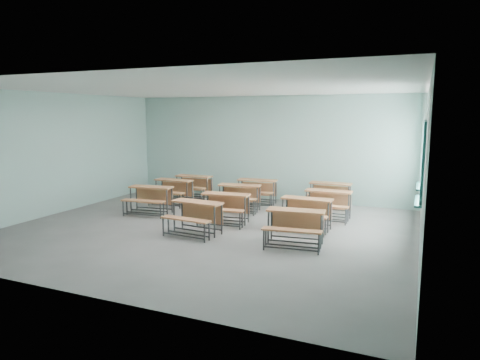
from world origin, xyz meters
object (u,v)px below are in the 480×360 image
(desk_unit_r1c2, at_px, (306,209))
(desk_unit_r3c1, at_px, (256,188))
(desk_unit_r0c2, at_px, (295,222))
(desk_unit_r1c0, at_px, (149,196))
(desk_unit_r2c0, at_px, (172,188))
(desk_unit_r1c1, at_px, (224,204))
(desk_unit_r0c1, at_px, (195,213))
(desk_unit_r2c2, at_px, (328,200))
(desk_unit_r3c2, at_px, (330,192))
(desk_unit_r3c0, at_px, (193,183))
(desk_unit_r2c1, at_px, (239,194))

(desk_unit_r1c2, xyz_separation_m, desk_unit_r3c1, (-2.06, 2.23, 0.00))
(desk_unit_r0c2, distance_m, desk_unit_r1c0, 4.52)
(desk_unit_r3c1, bearing_deg, desk_unit_r2c0, -162.22)
(desk_unit_r0c2, relative_size, desk_unit_r1c1, 1.01)
(desk_unit_r1c1, bearing_deg, desk_unit_r0c1, -105.87)
(desk_unit_r1c2, xyz_separation_m, desk_unit_r2c0, (-4.35, 1.26, 0.00))
(desk_unit_r1c0, distance_m, desk_unit_r2c0, 1.31)
(desk_unit_r2c2, bearing_deg, desk_unit_r0c1, -133.85)
(desk_unit_r2c2, bearing_deg, desk_unit_r3c2, 98.69)
(desk_unit_r2c2, bearing_deg, desk_unit_r3c0, 167.11)
(desk_unit_r1c0, relative_size, desk_unit_r2c2, 1.08)
(desk_unit_r2c0, xyz_separation_m, desk_unit_r3c1, (2.29, 0.97, 0.00))
(desk_unit_r1c1, xyz_separation_m, desk_unit_r3c1, (-0.10, 2.43, 0.00))
(desk_unit_r1c1, relative_size, desk_unit_r3c0, 1.05)
(desk_unit_r0c2, bearing_deg, desk_unit_r1c0, 157.50)
(desk_unit_r3c0, height_order, desk_unit_r3c1, same)
(desk_unit_r3c1, bearing_deg, desk_unit_r2c1, -100.95)
(desk_unit_r1c1, distance_m, desk_unit_r2c1, 1.38)
(desk_unit_r2c1, bearing_deg, desk_unit_r2c0, 170.44)
(desk_unit_r3c1, xyz_separation_m, desk_unit_r3c2, (2.12, 0.24, 0.00))
(desk_unit_r2c0, xyz_separation_m, desk_unit_r3c2, (4.40, 1.21, 0.00))
(desk_unit_r2c0, bearing_deg, desk_unit_r1c0, -84.58)
(desk_unit_r1c1, bearing_deg, desk_unit_r3c2, 47.04)
(desk_unit_r2c2, bearing_deg, desk_unit_r0c2, -93.57)
(desk_unit_r1c2, height_order, desk_unit_r3c0, same)
(desk_unit_r1c0, height_order, desk_unit_r2c2, same)
(desk_unit_r2c1, relative_size, desk_unit_r3c1, 1.02)
(desk_unit_r3c2, bearing_deg, desk_unit_r0c2, -90.15)
(desk_unit_r1c1, xyz_separation_m, desk_unit_r3c2, (2.01, 2.67, 0.00))
(desk_unit_r0c2, xyz_separation_m, desk_unit_r2c0, (-4.46, 2.54, 0.00))
(desk_unit_r0c2, relative_size, desk_unit_r1c2, 1.06)
(desk_unit_r2c0, bearing_deg, desk_unit_r2c2, 0.09)
(desk_unit_r2c0, relative_size, desk_unit_r2c1, 0.94)
(desk_unit_r0c2, relative_size, desk_unit_r1c0, 0.99)
(desk_unit_r0c1, distance_m, desk_unit_r0c2, 2.26)
(desk_unit_r1c1, relative_size, desk_unit_r3c1, 1.01)
(desk_unit_r2c2, relative_size, desk_unit_r3c0, 0.99)
(desk_unit_r1c1, xyz_separation_m, desk_unit_r2c2, (2.21, 1.41, 0.00))
(desk_unit_r0c2, bearing_deg, desk_unit_r3c2, 84.15)
(desk_unit_r1c1, relative_size, desk_unit_r2c1, 0.99)
(desk_unit_r0c2, xyz_separation_m, desk_unit_r2c2, (0.15, 2.49, 0.00))
(desk_unit_r3c1, relative_size, desk_unit_r3c2, 1.05)
(desk_unit_r0c2, distance_m, desk_unit_r2c0, 5.13)
(desk_unit_r2c2, bearing_deg, desk_unit_r1c2, -102.15)
(desk_unit_r0c1, xyz_separation_m, desk_unit_r2c2, (2.41, 2.53, 0.00))
(desk_unit_r0c1, distance_m, desk_unit_r3c2, 4.39)
(desk_unit_r1c1, height_order, desk_unit_r3c0, same)
(desk_unit_r0c2, height_order, desk_unit_r1c1, same)
(desk_unit_r1c2, relative_size, desk_unit_r3c2, 1.00)
(desk_unit_r0c1, bearing_deg, desk_unit_r3c1, 93.10)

